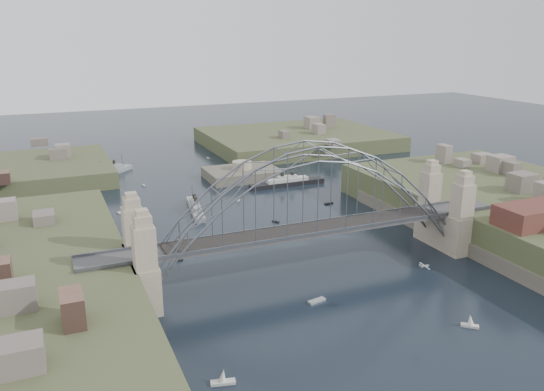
{
  "coord_description": "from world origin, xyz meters",
  "views": [
    {
      "loc": [
        -44.36,
        -86.12,
        43.65
      ],
      "look_at": [
        0.0,
        18.0,
        10.0
      ],
      "focal_mm": 36.24,
      "sensor_mm": 36.0,
      "label": 1
    }
  ],
  "objects": [
    {
      "name": "ground",
      "position": [
        0.0,
        0.0,
        0.0
      ],
      "size": [
        500.0,
        500.0,
        0.0
      ],
      "primitive_type": "plane",
      "color": "black",
      "rests_on": "ground"
    },
    {
      "name": "bridge",
      "position": [
        0.0,
        0.0,
        12.32
      ],
      "size": [
        84.0,
        13.8,
        24.6
      ],
      "color": "#454447",
      "rests_on": "ground"
    },
    {
      "name": "shore_east",
      "position": [
        57.32,
        0.0,
        1.97
      ],
      "size": [
        50.5,
        90.0,
        12.0
      ],
      "color": "#414829",
      "rests_on": "ground"
    },
    {
      "name": "headland_nw",
      "position": [
        -55.0,
        95.0,
        0.5
      ],
      "size": [
        60.0,
        45.0,
        9.0
      ],
      "primitive_type": "cube",
      "color": "#414829",
      "rests_on": "ground"
    },
    {
      "name": "headland_ne",
      "position": [
        50.0,
        110.0,
        0.75
      ],
      "size": [
        70.0,
        55.0,
        9.5
      ],
      "primitive_type": "cube",
      "color": "#414829",
      "rests_on": "ground"
    },
    {
      "name": "fort_island",
      "position": [
        12.0,
        70.0,
        -0.34
      ],
      "size": [
        22.0,
        16.0,
        9.4
      ],
      "color": "#544F42",
      "rests_on": "ground"
    },
    {
      "name": "naval_cruiser_near",
      "position": [
        -10.29,
        43.57,
        0.89
      ],
      "size": [
        5.23,
        19.22,
        5.72
      ],
      "color": "gray",
      "rests_on": "ground"
    },
    {
      "name": "naval_cruiser_far",
      "position": [
        -24.62,
        90.88,
        0.93
      ],
      "size": [
        14.38,
        14.19,
        5.99
      ],
      "color": "gray",
      "rests_on": "ground"
    },
    {
      "name": "ocean_liner",
      "position": [
        21.4,
        56.67,
        0.89
      ],
      "size": [
        23.49,
        3.58,
        5.75
      ],
      "color": "black",
      "rests_on": "ground"
    },
    {
      "name": "aeroplane",
      "position": [
        8.7,
        -22.46,
        8.49
      ],
      "size": [
        1.53,
        2.84,
        0.41
      ],
      "color": "#9EA2A6"
    },
    {
      "name": "small_boat_a",
      "position": [
        -21.74,
        15.12,
        0.84
      ],
      "size": [
        1.42,
        2.66,
        2.38
      ],
      "color": "#B8B8B4",
      "rests_on": "ground"
    },
    {
      "name": "small_boat_b",
      "position": [
        5.2,
        27.87,
        0.15
      ],
      "size": [
        1.47,
        1.84,
        0.45
      ],
      "color": "#B8B8B4",
      "rests_on": "ground"
    },
    {
      "name": "small_boat_c",
      "position": [
        -4.57,
        -12.04,
        0.15
      ],
      "size": [
        3.34,
        1.68,
        0.45
      ],
      "color": "#B8B8B4",
      "rests_on": "ground"
    },
    {
      "name": "small_boat_d",
      "position": [
        23.96,
        35.77,
        0.15
      ],
      "size": [
        2.55,
        1.19,
        0.45
      ],
      "color": "#B8B8B4",
      "rests_on": "ground"
    },
    {
      "name": "small_boat_e",
      "position": [
        -27.0,
        49.7,
        0.15
      ],
      "size": [
        3.84,
        1.88,
        0.45
      ],
      "color": "#B8B8B4",
      "rests_on": "ground"
    },
    {
      "name": "small_boat_f",
      "position": [
        2.7,
        47.54,
        0.3
      ],
      "size": [
        1.36,
        1.67,
        1.43
      ],
      "color": "#B8B8B4",
      "rests_on": "ground"
    },
    {
      "name": "small_boat_g",
      "position": [
        13.37,
        -28.69,
        0.81
      ],
      "size": [
        2.59,
        2.42,
        2.38
      ],
      "color": "#B8B8B4",
      "rests_on": "ground"
    },
    {
      "name": "small_boat_h",
      "position": [
        -17.96,
        72.91,
        0.15
      ],
      "size": [
        0.69,
        2.03,
        0.45
      ],
      "color": "#B8B8B4",
      "rests_on": "ground"
    },
    {
      "name": "small_boat_i",
      "position": [
        30.98,
        20.55,
        0.28
      ],
      "size": [
        2.43,
        0.83,
        1.43
      ],
      "color": "#B8B8B4",
      "rests_on": "ground"
    },
    {
      "name": "small_boat_j",
      "position": [
        -26.22,
        -27.35,
        0.72
      ],
      "size": [
        3.4,
        1.78,
        2.38
      ],
      "color": "#B8B8B4",
      "rests_on": "ground"
    },
    {
      "name": "small_boat_k",
      "position": [
        10.36,
        101.19,
        0.15
      ],
      "size": [
        1.08,
        2.1,
        0.45
      ],
      "color": "#B8B8B4",
      "rests_on": "ground"
    }
  ]
}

